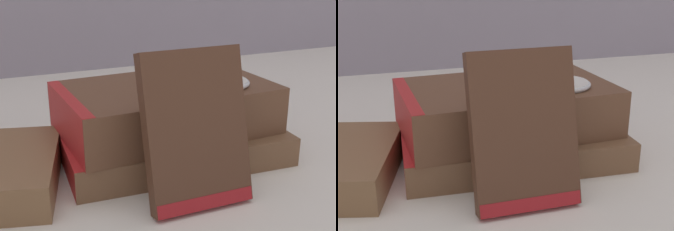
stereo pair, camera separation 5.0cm
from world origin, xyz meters
The scene contains 6 objects.
ground_plane centered at (0.00, 0.00, 0.00)m, with size 3.00×3.00×0.00m, color silver.
book_flat_bottom centered at (0.04, 0.02, 0.02)m, with size 0.24×0.16×0.03m.
book_flat_top centered at (0.03, 0.02, 0.06)m, with size 0.23×0.15×0.05m.
book_leaning_front centered at (0.02, -0.08, 0.06)m, with size 0.09×0.05×0.14m.
pocket_watch centered at (0.10, 0.00, 0.08)m, with size 0.06×0.06×0.01m.
reading_glasses centered at (0.02, 0.14, 0.00)m, with size 0.10×0.07×0.00m.
Camera 1 is at (-0.15, -0.42, 0.22)m, focal length 50.00 mm.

